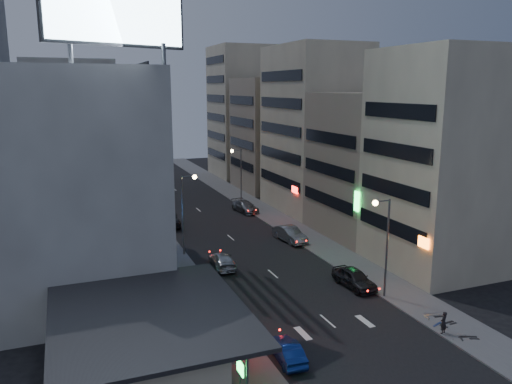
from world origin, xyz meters
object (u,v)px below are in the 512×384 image
scooter_silver_b (440,306)px  parked_car_right_far (245,207)px  scooter_black_b (452,313)px  person (444,323)px  road_car_blue (286,351)px  scooter_black_a (477,329)px  scooter_blue (440,315)px  parked_car_right_mid (290,234)px  scooter_silver_a (464,328)px  parked_car_right_near (354,278)px  parked_car_left (168,219)px  road_car_silver (222,260)px

scooter_silver_b → parked_car_right_far: bearing=16.0°
scooter_black_b → person: bearing=118.6°
parked_car_right_far → scooter_silver_b: bearing=-93.6°
parked_car_right_far → person: 37.15m
parked_car_right_far → road_car_blue: bearing=-114.3°
scooter_black_a → scooter_blue: bearing=42.6°
parked_car_right_far → scooter_blue: parked_car_right_far is taller
parked_car_right_mid → scooter_black_a: parked_car_right_mid is taller
scooter_silver_a → scooter_blue: size_ratio=1.00×
parked_car_right_near → scooter_silver_b: size_ratio=2.37×
parked_car_right_far → scooter_blue: (1.68, -35.69, -0.12)m
parked_car_left → scooter_black_a: (13.74, -35.28, -0.14)m
road_car_blue → scooter_black_b: bearing=-174.8°
road_car_blue → person: bearing=179.0°
parked_car_right_near → parked_car_left: 26.98m
scooter_black_a → scooter_silver_a: scooter_black_a is taller
road_car_blue → scooter_silver_a: size_ratio=2.36×
parked_car_right_far → parked_car_right_mid: bearing=-98.0°
person → road_car_blue: bearing=-25.1°
parked_car_right_far → scooter_black_a: (2.54, -38.30, -0.08)m
scooter_blue → scooter_black_b: scooter_black_b is taller
parked_car_left → road_car_blue: parked_car_left is taller
road_car_silver → scooter_silver_b: size_ratio=2.41×
parked_car_right_near → scooter_black_b: size_ratio=2.65×
scooter_black_a → road_car_silver: bearing=56.2°
road_car_blue → scooter_silver_a: road_car_blue is taller
parked_car_left → person: (11.90, -34.12, 0.09)m
parked_car_right_far → parked_car_right_near: bearing=-98.8°
parked_car_right_far → road_car_blue: size_ratio=1.32×
parked_car_left → scooter_black_b: bearing=118.9°
parked_car_right_mid → road_car_blue: size_ratio=1.27×
road_car_blue → scooter_silver_b: bearing=-169.7°
parked_car_right_far → road_car_blue: 37.70m
parked_car_left → scooter_black_a: parked_car_left is taller
road_car_blue → person: 11.34m
parked_car_right_near → scooter_black_a: size_ratio=2.63×
parked_car_right_mid → road_car_silver: (-9.33, -5.04, -0.12)m
parked_car_right_near → scooter_black_b: parked_car_right_near is taller
parked_car_right_far → person: person is taller
road_car_silver → person: bearing=124.9°
scooter_black_a → scooter_black_b: (0.11, 2.43, -0.00)m
parked_car_right_far → scooter_black_b: size_ratio=2.90×
road_car_blue → road_car_silver: size_ratio=0.81×
scooter_silver_a → scooter_blue: 2.13m
parked_car_right_near → parked_car_right_far: parked_car_right_near is taller
scooter_black_a → scooter_silver_b: 3.62m
parked_car_right_far → road_car_silver: (-9.33, -19.20, -0.05)m
parked_car_left → road_car_silver: bearing=102.6°
road_car_blue → parked_car_right_mid: bearing=-111.8°
parked_car_left → scooter_silver_b: bearing=119.6°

